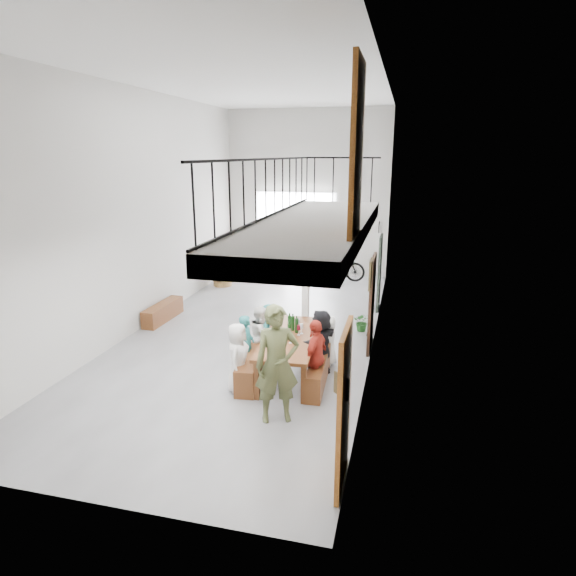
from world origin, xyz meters
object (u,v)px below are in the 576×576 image
(tasting_table, at_px, (290,341))
(host_standing, at_px, (277,364))
(serving_counter, at_px, (256,258))
(bicycle_near, at_px, (318,266))
(side_bench, at_px, (163,312))
(bench_inner, at_px, (256,360))
(oak_barrel, at_px, (222,272))

(tasting_table, height_order, host_standing, host_standing)
(serving_counter, xyz_separation_m, host_standing, (3.26, -9.28, 0.42))
(host_standing, bearing_deg, bicycle_near, 73.66)
(side_bench, bearing_deg, host_standing, -43.92)
(bench_inner, bearing_deg, side_bench, 137.88)
(serving_counter, relative_size, bicycle_near, 1.20)
(oak_barrel, bearing_deg, bicycle_near, 29.62)
(tasting_table, height_order, bicycle_near, bicycle_near)
(side_bench, relative_size, oak_barrel, 1.74)
(tasting_table, xyz_separation_m, oak_barrel, (-3.60, 5.77, -0.27))
(bench_inner, xyz_separation_m, bicycle_near, (-0.14, 7.38, 0.18))
(side_bench, height_order, bicycle_near, bicycle_near)
(oak_barrel, distance_m, host_standing, 8.26)
(side_bench, xyz_separation_m, host_standing, (4.01, -3.86, 0.73))
(oak_barrel, bearing_deg, side_bench, -94.04)
(oak_barrel, distance_m, bicycle_near, 3.21)
(side_bench, bearing_deg, tasting_table, -30.84)
(tasting_table, height_order, oak_barrel, oak_barrel)
(bicycle_near, bearing_deg, oak_barrel, 140.36)
(serving_counter, relative_size, host_standing, 1.04)
(bench_inner, xyz_separation_m, serving_counter, (-2.43, 7.74, 0.27))
(serving_counter, bearing_deg, tasting_table, -62.46)
(side_bench, distance_m, oak_barrel, 3.49)
(bench_inner, height_order, bicycle_near, bicycle_near)
(oak_barrel, bearing_deg, tasting_table, -58.01)
(host_standing, distance_m, bicycle_near, 8.99)
(host_standing, relative_size, bicycle_near, 1.15)
(bench_inner, bearing_deg, serving_counter, 101.48)
(host_standing, bearing_deg, tasting_table, 73.42)
(tasting_table, xyz_separation_m, side_bench, (-3.85, 2.30, -0.49))
(tasting_table, bearing_deg, oak_barrel, 118.38)
(tasting_table, bearing_deg, bicycle_near, 92.67)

